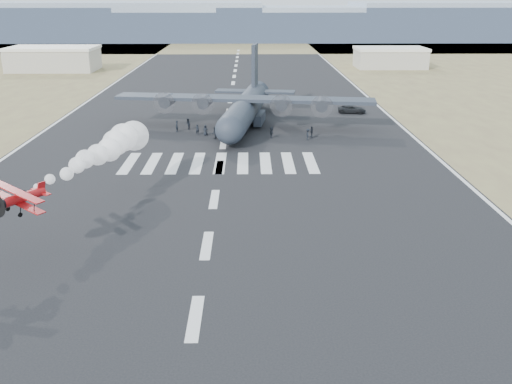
{
  "coord_description": "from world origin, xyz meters",
  "views": [
    {
      "loc": [
        3.76,
        -22.36,
        21.3
      ],
      "look_at": [
        4.43,
        26.91,
        4.0
      ],
      "focal_mm": 40.0,
      "sensor_mm": 36.0,
      "label": 1
    }
  ],
  "objects_px": {
    "hangar_left": "(54,58)",
    "hangar_right": "(390,57)",
    "crew_a": "(197,129)",
    "crew_b": "(215,133)",
    "transport_aircraft": "(246,106)",
    "crew_f": "(271,133)",
    "crew_c": "(308,134)",
    "crew_d": "(312,132)",
    "crew_e": "(205,130)",
    "aerobatic_biplane": "(19,198)",
    "crew_g": "(177,126)",
    "crew_h": "(188,124)",
    "support_vehicle": "(352,109)"
  },
  "relations": [
    {
      "from": "crew_a",
      "to": "crew_d",
      "type": "bearing_deg",
      "value": -164.01
    },
    {
      "from": "crew_b",
      "to": "crew_d",
      "type": "bearing_deg",
      "value": 75.58
    },
    {
      "from": "aerobatic_biplane",
      "to": "crew_h",
      "type": "distance_m",
      "value": 49.27
    },
    {
      "from": "hangar_left",
      "to": "hangar_right",
      "type": "height_order",
      "value": "hangar_left"
    },
    {
      "from": "hangar_right",
      "to": "aerobatic_biplane",
      "type": "height_order",
      "value": "aerobatic_biplane"
    },
    {
      "from": "crew_a",
      "to": "crew_d",
      "type": "distance_m",
      "value": 18.0
    },
    {
      "from": "aerobatic_biplane",
      "to": "support_vehicle",
      "type": "xyz_separation_m",
      "value": [
        37.83,
        61.43,
        -4.87
      ]
    },
    {
      "from": "crew_f",
      "to": "crew_h",
      "type": "height_order",
      "value": "crew_h"
    },
    {
      "from": "support_vehicle",
      "to": "crew_f",
      "type": "bearing_deg",
      "value": 148.94
    },
    {
      "from": "crew_c",
      "to": "crew_f",
      "type": "bearing_deg",
      "value": 71.88
    },
    {
      "from": "hangar_left",
      "to": "crew_d",
      "type": "relative_size",
      "value": 14.47
    },
    {
      "from": "hangar_right",
      "to": "crew_e",
      "type": "distance_m",
      "value": 97.81
    },
    {
      "from": "hangar_left",
      "to": "crew_b",
      "type": "distance_m",
      "value": 96.51
    },
    {
      "from": "hangar_right",
      "to": "crew_a",
      "type": "height_order",
      "value": "hangar_right"
    },
    {
      "from": "support_vehicle",
      "to": "crew_d",
      "type": "bearing_deg",
      "value": 161.46
    },
    {
      "from": "hangar_left",
      "to": "crew_c",
      "type": "distance_m",
      "value": 105.21
    },
    {
      "from": "crew_a",
      "to": "crew_b",
      "type": "bearing_deg",
      "value": 155.4
    },
    {
      "from": "crew_d",
      "to": "crew_e",
      "type": "xyz_separation_m",
      "value": [
        -16.58,
        1.34,
        -0.02
      ]
    },
    {
      "from": "transport_aircraft",
      "to": "support_vehicle",
      "type": "relative_size",
      "value": 8.32
    },
    {
      "from": "crew_d",
      "to": "crew_e",
      "type": "height_order",
      "value": "crew_d"
    },
    {
      "from": "crew_f",
      "to": "aerobatic_biplane",
      "type": "bearing_deg",
      "value": 152.12
    },
    {
      "from": "transport_aircraft",
      "to": "crew_f",
      "type": "relative_size",
      "value": 24.88
    },
    {
      "from": "hangar_right",
      "to": "aerobatic_biplane",
      "type": "distance_m",
      "value": 142.5
    },
    {
      "from": "crew_a",
      "to": "crew_b",
      "type": "height_order",
      "value": "crew_b"
    },
    {
      "from": "crew_e",
      "to": "crew_a",
      "type": "bearing_deg",
      "value": 153.76
    },
    {
      "from": "crew_c",
      "to": "crew_d",
      "type": "bearing_deg",
      "value": -25.77
    },
    {
      "from": "hangar_right",
      "to": "crew_d",
      "type": "distance_m",
      "value": 91.89
    },
    {
      "from": "hangar_left",
      "to": "crew_d",
      "type": "xyz_separation_m",
      "value": [
        65.57,
        -80.94,
        -2.56
      ]
    },
    {
      "from": "hangar_right",
      "to": "crew_a",
      "type": "distance_m",
      "value": 97.95
    },
    {
      "from": "aerobatic_biplane",
      "to": "crew_g",
      "type": "bearing_deg",
      "value": 95.56
    },
    {
      "from": "hangar_left",
      "to": "hangar_right",
      "type": "bearing_deg",
      "value": 2.92
    },
    {
      "from": "transport_aircraft",
      "to": "crew_b",
      "type": "xyz_separation_m",
      "value": [
        -4.71,
        -10.16,
        -2.24
      ]
    },
    {
      "from": "support_vehicle",
      "to": "crew_c",
      "type": "distance_m",
      "value": 22.85
    },
    {
      "from": "crew_d",
      "to": "crew_h",
      "type": "bearing_deg",
      "value": -115.03
    },
    {
      "from": "crew_a",
      "to": "crew_c",
      "type": "xyz_separation_m",
      "value": [
        17.13,
        -3.84,
        0.08
      ]
    },
    {
      "from": "hangar_left",
      "to": "crew_e",
      "type": "relative_size",
      "value": 14.87
    },
    {
      "from": "crew_a",
      "to": "crew_h",
      "type": "xyz_separation_m",
      "value": [
        -1.83,
        3.44,
        0.1
      ]
    },
    {
      "from": "crew_d",
      "to": "crew_f",
      "type": "xyz_separation_m",
      "value": [
        -6.28,
        -0.51,
        0.01
      ]
    },
    {
      "from": "crew_a",
      "to": "crew_d",
      "type": "relative_size",
      "value": 0.96
    },
    {
      "from": "crew_f",
      "to": "crew_h",
      "type": "relative_size",
      "value": 0.94
    },
    {
      "from": "hangar_left",
      "to": "crew_h",
      "type": "xyz_separation_m",
      "value": [
        45.84,
        -75.57,
        -2.49
      ]
    },
    {
      "from": "support_vehicle",
      "to": "crew_b",
      "type": "height_order",
      "value": "crew_b"
    },
    {
      "from": "support_vehicle",
      "to": "crew_c",
      "type": "bearing_deg",
      "value": 161.93
    },
    {
      "from": "hangar_left",
      "to": "aerobatic_biplane",
      "type": "height_order",
      "value": "aerobatic_biplane"
    },
    {
      "from": "crew_g",
      "to": "hangar_right",
      "type": "bearing_deg",
      "value": 120.33
    },
    {
      "from": "hangar_right",
      "to": "crew_g",
      "type": "height_order",
      "value": "hangar_right"
    },
    {
      "from": "crew_c",
      "to": "crew_h",
      "type": "relative_size",
      "value": 0.97
    },
    {
      "from": "transport_aircraft",
      "to": "crew_g",
      "type": "xyz_separation_m",
      "value": [
        -11.13,
        -5.13,
        -2.28
      ]
    },
    {
      "from": "crew_a",
      "to": "crew_h",
      "type": "height_order",
      "value": "crew_h"
    },
    {
      "from": "crew_c",
      "to": "crew_e",
      "type": "xyz_separation_m",
      "value": [
        -15.82,
        3.24,
        -0.06
      ]
    }
  ]
}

